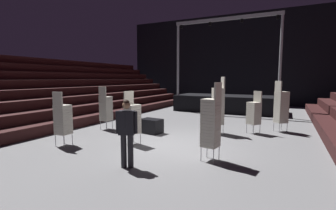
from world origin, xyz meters
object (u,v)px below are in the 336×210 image
(equipment_road_case, at_px, (151,126))
(man_with_tie, at_px, (127,129))
(chair_stack_front_left, at_px, (218,106))
(chair_stack_mid_left, at_px, (254,112))
(chair_stack_front_right, at_px, (63,119))
(chair_stack_rear_left, at_px, (281,107))
(stage_riser, at_px, (228,102))
(chair_stack_rear_right, at_px, (132,118))
(chair_stack_mid_centre, at_px, (211,122))
(chair_stack_mid_right, at_px, (106,108))

(equipment_road_case, bearing_deg, man_with_tie, -68.80)
(chair_stack_front_left, xyz_separation_m, equipment_road_case, (-2.57, -1.12, -0.89))
(chair_stack_mid_left, relative_size, equipment_road_case, 1.99)
(chair_stack_front_right, xyz_separation_m, chair_stack_mid_left, (5.68, 4.87, -0.04))
(man_with_tie, height_order, chair_stack_rear_left, chair_stack_rear_left)
(chair_stack_front_left, bearing_deg, equipment_road_case, 82.76)
(stage_riser, xyz_separation_m, equipment_road_case, (-1.40, -8.26, -0.36))
(chair_stack_front_right, bearing_deg, stage_riser, 70.83)
(stage_riser, relative_size, chair_stack_front_left, 2.97)
(stage_riser, bearing_deg, chair_stack_rear_right, -96.17)
(chair_stack_rear_left, relative_size, equipment_road_case, 2.47)
(chair_stack_rear_right, bearing_deg, chair_stack_mid_centre, 98.87)
(stage_riser, xyz_separation_m, chair_stack_mid_left, (2.53, -6.44, 0.24))
(chair_stack_rear_left, bearing_deg, chair_stack_front_right, -87.37)
(chair_stack_mid_centre, bearing_deg, chair_stack_front_left, 20.36)
(stage_riser, height_order, chair_stack_mid_right, stage_riser)
(chair_stack_mid_left, bearing_deg, equipment_road_case, 60.28)
(stage_riser, relative_size, chair_stack_mid_right, 3.61)
(equipment_road_case, bearing_deg, chair_stack_rear_right, -80.52)
(man_with_tie, relative_size, chair_stack_mid_left, 1.00)
(chair_stack_rear_right, bearing_deg, stage_riser, -168.75)
(stage_riser, height_order, chair_stack_mid_centre, stage_riser)
(chair_stack_mid_left, relative_size, chair_stack_mid_centre, 0.81)
(chair_stack_front_left, distance_m, chair_stack_rear_left, 2.84)
(stage_riser, height_order, chair_stack_front_left, stage_riser)
(chair_stack_mid_centre, bearing_deg, chair_stack_rear_left, -9.62)
(stage_riser, bearing_deg, chair_stack_mid_right, -113.16)
(stage_riser, relative_size, chair_stack_rear_left, 3.19)
(chair_stack_mid_centre, distance_m, equipment_road_case, 4.08)
(stage_riser, xyz_separation_m, chair_stack_rear_left, (3.54, -5.57, 0.45))
(man_with_tie, height_order, chair_stack_mid_right, chair_stack_mid_right)
(chair_stack_front_right, height_order, chair_stack_mid_centre, chair_stack_mid_centre)
(man_with_tie, height_order, chair_stack_front_right, chair_stack_front_right)
(chair_stack_mid_centre, relative_size, equipment_road_case, 2.47)
(chair_stack_mid_left, relative_size, chair_stack_rear_right, 0.95)
(chair_stack_front_left, bearing_deg, chair_stack_mid_right, 75.19)
(man_with_tie, distance_m, chair_stack_mid_centre, 2.34)
(chair_stack_front_right, xyz_separation_m, chair_stack_mid_centre, (5.01, 0.74, 0.17))
(chair_stack_front_right, height_order, chair_stack_mid_right, chair_stack_mid_right)
(chair_stack_rear_right, xyz_separation_m, equipment_road_case, (-0.31, 1.86, -0.64))
(chair_stack_rear_right, bearing_deg, chair_stack_mid_left, 152.91)
(chair_stack_front_left, bearing_deg, chair_stack_mid_left, -93.33)
(man_with_tie, height_order, chair_stack_front_left, chair_stack_front_left)
(chair_stack_mid_right, distance_m, chair_stack_rear_left, 7.76)
(man_with_tie, relative_size, chair_stack_rear_left, 0.81)
(chair_stack_front_right, bearing_deg, chair_stack_mid_left, 37.03)
(man_with_tie, bearing_deg, chair_stack_mid_centre, -162.00)
(chair_stack_front_right, xyz_separation_m, equipment_road_case, (1.75, 3.04, -0.64))
(chair_stack_front_left, distance_m, chair_stack_mid_right, 5.01)
(chair_stack_front_right, bearing_deg, man_with_tie, -16.86)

